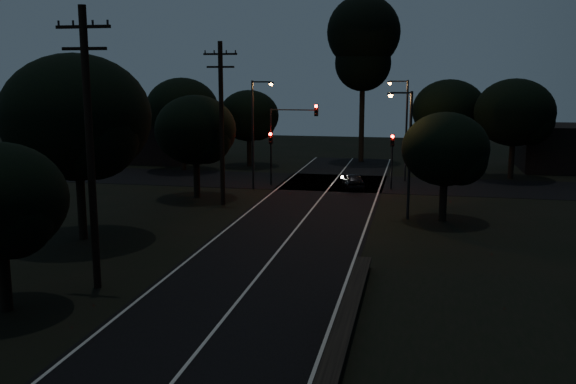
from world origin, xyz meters
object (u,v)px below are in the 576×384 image
at_px(utility_pole_mid, 90,145).
at_px(tall_pine, 363,42).
at_px(utility_pole_far, 222,121).
at_px(streetlight_a, 255,127).
at_px(signal_right, 392,151).
at_px(streetlight_c, 407,146).
at_px(car, 353,181).
at_px(signal_mast, 292,129).
at_px(streetlight_b, 404,123).
at_px(signal_left, 271,148).

relative_size(utility_pole_mid, tall_pine, 0.69).
height_order(utility_pole_far, streetlight_a, utility_pole_far).
xyz_separation_m(signal_right, streetlight_c, (1.23, -9.99, 1.51)).
height_order(tall_pine, car, tall_pine).
bearing_deg(car, signal_mast, -18.14).
xyz_separation_m(tall_pine, car, (0.79, -15.30, -10.83)).
xyz_separation_m(tall_pine, streetlight_a, (-6.31, -17.00, -6.78)).
xyz_separation_m(utility_pole_far, streetlight_b, (11.31, 12.00, -0.85)).
height_order(utility_pole_mid, utility_pole_far, utility_pole_mid).
height_order(signal_left, signal_right, same).
relative_size(signal_left, car, 1.18).
relative_size(signal_right, streetlight_c, 0.55).
bearing_deg(signal_right, streetlight_a, -168.66).
bearing_deg(tall_pine, streetlight_a, -110.36).
xyz_separation_m(utility_pole_mid, car, (7.79, 24.70, -5.15)).
bearing_deg(signal_right, utility_pole_mid, -112.99).
height_order(utility_pole_far, tall_pine, tall_pine).
bearing_deg(car, streetlight_b, -143.81).
xyz_separation_m(tall_pine, streetlight_b, (4.31, -11.00, -6.78)).
bearing_deg(utility_pole_mid, streetlight_a, 88.27).
distance_m(tall_pine, streetlight_b, 13.62).
xyz_separation_m(utility_pole_mid, streetlight_c, (11.83, 15.00, -1.39)).
distance_m(tall_pine, streetlight_a, 19.36).
bearing_deg(utility_pole_far, car, 44.66).
bearing_deg(signal_right, streetlight_c, -82.98).
relative_size(utility_pole_mid, utility_pole_far, 1.05).
relative_size(tall_pine, streetlight_a, 1.98).
bearing_deg(signal_mast, signal_left, -179.87).
relative_size(tall_pine, signal_mast, 2.53).
relative_size(utility_pole_far, tall_pine, 0.66).
bearing_deg(utility_pole_far, signal_right, 37.00).
xyz_separation_m(streetlight_c, car, (-4.04, 9.70, -3.76)).
bearing_deg(utility_pole_far, signal_left, 80.06).
distance_m(streetlight_b, car, 6.88).
bearing_deg(car, utility_pole_far, 30.11).
bearing_deg(signal_mast, streetlight_a, -140.23).
xyz_separation_m(streetlight_b, car, (-3.52, -4.30, -4.05)).
bearing_deg(streetlight_b, utility_pole_mid, -111.30).
bearing_deg(utility_pole_far, tall_pine, 73.07).
bearing_deg(utility_pole_mid, streetlight_c, 51.74).
distance_m(tall_pine, streetlight_c, 26.42).
height_order(signal_left, car, signal_left).
xyz_separation_m(tall_pine, signal_mast, (-3.91, -15.01, -7.08)).
bearing_deg(utility_pole_mid, signal_right, 67.01).
bearing_deg(car, utility_pole_mid, 57.95).
bearing_deg(signal_left, utility_pole_far, -99.94).
bearing_deg(streetlight_c, car, 112.63).
relative_size(tall_pine, streetlight_b, 1.98).
xyz_separation_m(streetlight_a, streetlight_b, (10.61, 6.00, 0.00)).
distance_m(streetlight_a, streetlight_b, 12.19).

